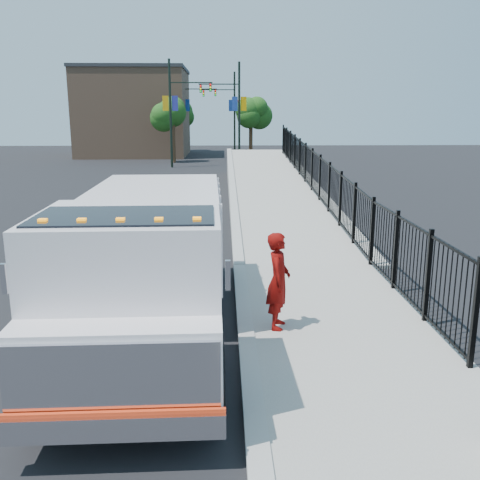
{
  "coord_description": "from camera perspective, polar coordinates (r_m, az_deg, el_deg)",
  "views": [
    {
      "loc": [
        -0.4,
        -9.79,
        4.12
      ],
      "look_at": [
        -0.04,
        2.0,
        1.3
      ],
      "focal_mm": 40.0,
      "sensor_mm": 36.0,
      "label": 1
    }
  ],
  "objects": [
    {
      "name": "ground",
      "position": [
        10.63,
        0.53,
        -9.38
      ],
      "size": [
        120.0,
        120.0,
        0.0
      ],
      "primitive_type": "plane",
      "color": "black",
      "rests_on": "ground"
    },
    {
      "name": "sidewalk",
      "position": [
        9.09,
        13.64,
        -13.53
      ],
      "size": [
        3.55,
        12.0,
        0.12
      ],
      "primitive_type": "cube",
      "color": "#9E998E",
      "rests_on": "ground"
    },
    {
      "name": "curb",
      "position": [
        8.78,
        1.07,
        -13.96
      ],
      "size": [
        0.3,
        12.0,
        0.16
      ],
      "primitive_type": "cube",
      "color": "#ADAAA3",
      "rests_on": "ground"
    },
    {
      "name": "ramp",
      "position": [
        26.24,
        3.8,
        4.37
      ],
      "size": [
        3.95,
        24.06,
        3.19
      ],
      "primitive_type": "cube",
      "rotation": [
        0.06,
        0.0,
        0.0
      ],
      "color": "#9E998E",
      "rests_on": "ground"
    },
    {
      "name": "iron_fence",
      "position": [
        22.38,
        8.46,
        5.02
      ],
      "size": [
        0.1,
        28.0,
        1.8
      ],
      "primitive_type": "cube",
      "color": "black",
      "rests_on": "ground"
    },
    {
      "name": "truck",
      "position": [
        9.88,
        -9.76,
        -1.65
      ],
      "size": [
        2.87,
        8.28,
        2.81
      ],
      "rotation": [
        0.0,
        0.0,
        0.02
      ],
      "color": "black",
      "rests_on": "ground"
    },
    {
      "name": "worker",
      "position": [
        10.09,
        4.11,
        -4.35
      ],
      "size": [
        0.56,
        0.74,
        1.85
      ],
      "primitive_type": "imported",
      "rotation": [
        0.0,
        0.0,
        1.39
      ],
      "color": "#6C0805",
      "rests_on": "sidewalk"
    },
    {
      "name": "light_pole_0",
      "position": [
        41.71,
        -7.01,
        13.68
      ],
      "size": [
        3.77,
        0.22,
        8.0
      ],
      "color": "black",
      "rests_on": "ground"
    },
    {
      "name": "light_pole_1",
      "position": [
        43.77,
        -0.5,
        13.76
      ],
      "size": [
        3.78,
        0.22,
        8.0
      ],
      "color": "black",
      "rests_on": "ground"
    },
    {
      "name": "light_pole_2",
      "position": [
        52.85,
        -5.68,
        13.64
      ],
      "size": [
        3.77,
        0.22,
        8.0
      ],
      "color": "black",
      "rests_on": "ground"
    },
    {
      "name": "light_pole_3",
      "position": [
        54.34,
        -0.92,
        13.69
      ],
      "size": [
        3.77,
        0.22,
        8.0
      ],
      "color": "black",
      "rests_on": "ground"
    },
    {
      "name": "tree_0",
      "position": [
        45.82,
        -7.21,
        13.11
      ],
      "size": [
        2.49,
        2.49,
        5.24
      ],
      "color": "#382314",
      "rests_on": "ground"
    },
    {
      "name": "tree_1",
      "position": [
        50.84,
        1.17,
        13.21
      ],
      "size": [
        2.31,
        2.31,
        5.16
      ],
      "color": "#382314",
      "rests_on": "ground"
    },
    {
      "name": "tree_2",
      "position": [
        59.92,
        -6.27,
        13.18
      ],
      "size": [
        2.46,
        2.46,
        5.23
      ],
      "color": "#382314",
      "rests_on": "ground"
    },
    {
      "name": "building",
      "position": [
        54.47,
        -11.13,
        13.07
      ],
      "size": [
        10.0,
        10.0,
        8.0
      ],
      "primitive_type": "cube",
      "color": "#8C664C",
      "rests_on": "ground"
    }
  ]
}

